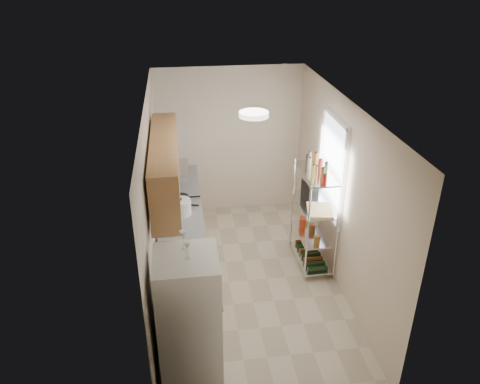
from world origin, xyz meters
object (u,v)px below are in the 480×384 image
object	(u,v)px
cutting_board	(320,210)
rice_cooker	(181,207)
frying_pan_large	(180,204)
espresso_machine	(310,188)
refrigerator	(189,319)

from	to	relation	value
cutting_board	rice_cooker	bearing A→B (deg)	168.85
frying_pan_large	espresso_machine	size ratio (longest dim) A/B	0.88
refrigerator	rice_cooker	bearing A→B (deg)	90.58
refrigerator	cutting_board	world-z (taller)	refrigerator
rice_cooker	frying_pan_large	distance (m)	0.27
cutting_board	refrigerator	bearing A→B (deg)	-138.51
rice_cooker	cutting_board	size ratio (longest dim) A/B	0.63
rice_cooker	frying_pan_large	bearing A→B (deg)	94.45
refrigerator	frying_pan_large	bearing A→B (deg)	91.02
cutting_board	espresso_machine	size ratio (longest dim) A/B	1.57
refrigerator	rice_cooker	distance (m)	2.06
refrigerator	frying_pan_large	distance (m)	2.30
frying_pan_large	cutting_board	world-z (taller)	cutting_board
rice_cooker	espresso_machine	distance (m)	1.88
rice_cooker	refrigerator	bearing A→B (deg)	-89.42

